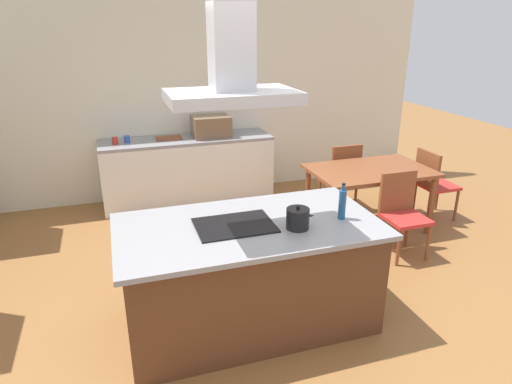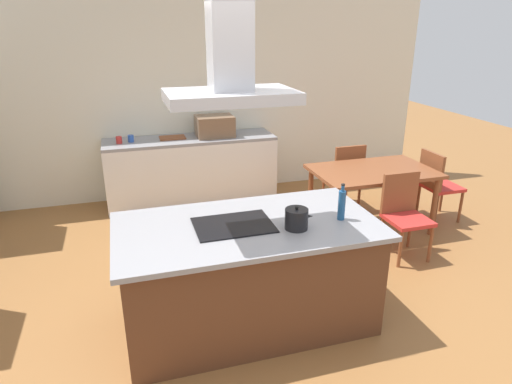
{
  "view_description": "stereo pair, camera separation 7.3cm",
  "coord_description": "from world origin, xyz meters",
  "px_view_note": "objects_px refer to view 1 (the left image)",
  "views": [
    {
      "loc": [
        -0.93,
        -3.06,
        2.38
      ],
      "look_at": [
        0.19,
        0.4,
        1.0
      ],
      "focal_mm": 31.69,
      "sensor_mm": 36.0,
      "label": 1
    },
    {
      "loc": [
        -0.86,
        -3.08,
        2.38
      ],
      "look_at": [
        0.19,
        0.4,
        1.0
      ],
      "focal_mm": 31.69,
      "sensor_mm": 36.0,
      "label": 2
    }
  ],
  "objects_px": {
    "olive_oil_bottle": "(342,204)",
    "range_hood": "(232,65)",
    "chair_facing_island": "(402,209)",
    "dining_table": "(370,176)",
    "coffee_mug_red": "(115,141)",
    "coffee_mug_blue": "(127,139)",
    "chair_at_right_end": "(433,180)",
    "cutting_board": "(169,138)",
    "tea_kettle": "(298,218)",
    "chair_facing_back_wall": "(342,172)",
    "countertop_microwave": "(211,126)",
    "cooktop": "(235,225)"
  },
  "relations": [
    {
      "from": "cooktop",
      "to": "chair_facing_back_wall",
      "type": "distance_m",
      "value": 2.87
    },
    {
      "from": "tea_kettle",
      "to": "dining_table",
      "type": "height_order",
      "value": "tea_kettle"
    },
    {
      "from": "olive_oil_bottle",
      "to": "cooktop",
      "type": "bearing_deg",
      "value": 171.4
    },
    {
      "from": "cutting_board",
      "to": "chair_facing_island",
      "type": "bearing_deg",
      "value": -46.66
    },
    {
      "from": "cooktop",
      "to": "olive_oil_bottle",
      "type": "bearing_deg",
      "value": -8.6
    },
    {
      "from": "tea_kettle",
      "to": "countertop_microwave",
      "type": "height_order",
      "value": "countertop_microwave"
    },
    {
      "from": "cutting_board",
      "to": "range_hood",
      "type": "height_order",
      "value": "range_hood"
    },
    {
      "from": "chair_at_right_end",
      "to": "range_hood",
      "type": "bearing_deg",
      "value": -155.49
    },
    {
      "from": "olive_oil_bottle",
      "to": "cutting_board",
      "type": "xyz_separation_m",
      "value": [
        -0.96,
        3.06,
        -0.12
      ]
    },
    {
      "from": "olive_oil_bottle",
      "to": "range_hood",
      "type": "height_order",
      "value": "range_hood"
    },
    {
      "from": "coffee_mug_blue",
      "to": "chair_facing_island",
      "type": "xyz_separation_m",
      "value": [
        2.67,
        -2.21,
        -0.44
      ]
    },
    {
      "from": "tea_kettle",
      "to": "countertop_microwave",
      "type": "relative_size",
      "value": 0.46
    },
    {
      "from": "cutting_board",
      "to": "coffee_mug_blue",
      "type": "bearing_deg",
      "value": -175.61
    },
    {
      "from": "cooktop",
      "to": "chair_facing_island",
      "type": "height_order",
      "value": "cooktop"
    },
    {
      "from": "coffee_mug_blue",
      "to": "chair_at_right_end",
      "type": "xyz_separation_m",
      "value": [
        3.59,
        -1.55,
        -0.44
      ]
    },
    {
      "from": "range_hood",
      "to": "olive_oil_bottle",
      "type": "bearing_deg",
      "value": -8.6
    },
    {
      "from": "coffee_mug_blue",
      "to": "tea_kettle",
      "type": "bearing_deg",
      "value": -70.38
    },
    {
      "from": "chair_at_right_end",
      "to": "tea_kettle",
      "type": "bearing_deg",
      "value": -148.53
    },
    {
      "from": "olive_oil_bottle",
      "to": "coffee_mug_blue",
      "type": "bearing_deg",
      "value": 116.39
    },
    {
      "from": "coffee_mug_blue",
      "to": "dining_table",
      "type": "distance_m",
      "value": 3.1
    },
    {
      "from": "chair_facing_island",
      "to": "dining_table",
      "type": "bearing_deg",
      "value": 90.0
    },
    {
      "from": "olive_oil_bottle",
      "to": "chair_facing_island",
      "type": "bearing_deg",
      "value": 34.37
    },
    {
      "from": "dining_table",
      "to": "chair_facing_back_wall",
      "type": "relative_size",
      "value": 1.57
    },
    {
      "from": "coffee_mug_red",
      "to": "range_hood",
      "type": "relative_size",
      "value": 0.1
    },
    {
      "from": "coffee_mug_red",
      "to": "coffee_mug_blue",
      "type": "relative_size",
      "value": 1.0
    },
    {
      "from": "olive_oil_bottle",
      "to": "tea_kettle",
      "type": "bearing_deg",
      "value": -172.0
    },
    {
      "from": "cutting_board",
      "to": "dining_table",
      "type": "height_order",
      "value": "cutting_board"
    },
    {
      "from": "chair_facing_back_wall",
      "to": "chair_at_right_end",
      "type": "relative_size",
      "value": 1.0
    },
    {
      "from": "cooktop",
      "to": "dining_table",
      "type": "height_order",
      "value": "cooktop"
    },
    {
      "from": "tea_kettle",
      "to": "range_hood",
      "type": "bearing_deg",
      "value": 157.54
    },
    {
      "from": "cooktop",
      "to": "olive_oil_bottle",
      "type": "height_order",
      "value": "olive_oil_bottle"
    },
    {
      "from": "tea_kettle",
      "to": "chair_facing_back_wall",
      "type": "bearing_deg",
      "value": 54.28
    },
    {
      "from": "chair_facing_island",
      "to": "range_hood",
      "type": "bearing_deg",
      "value": -161.57
    },
    {
      "from": "range_hood",
      "to": "cutting_board",
      "type": "bearing_deg",
      "value": 92.11
    },
    {
      "from": "cooktop",
      "to": "coffee_mug_blue",
      "type": "height_order",
      "value": "coffee_mug_blue"
    },
    {
      "from": "chair_facing_island",
      "to": "range_hood",
      "type": "distance_m",
      "value": 2.66
    },
    {
      "from": "countertop_microwave",
      "to": "cutting_board",
      "type": "relative_size",
      "value": 1.47
    },
    {
      "from": "tea_kettle",
      "to": "chair_facing_back_wall",
      "type": "height_order",
      "value": "tea_kettle"
    },
    {
      "from": "cooktop",
      "to": "countertop_microwave",
      "type": "bearing_deg",
      "value": 80.84
    },
    {
      "from": "cooktop",
      "to": "range_hood",
      "type": "bearing_deg",
      "value": 180.0
    },
    {
      "from": "coffee_mug_blue",
      "to": "chair_facing_back_wall",
      "type": "relative_size",
      "value": 0.1
    },
    {
      "from": "olive_oil_bottle",
      "to": "chair_at_right_end",
      "type": "relative_size",
      "value": 0.34
    },
    {
      "from": "chair_at_right_end",
      "to": "range_hood",
      "type": "relative_size",
      "value": 0.99
    },
    {
      "from": "coffee_mug_red",
      "to": "olive_oil_bottle",
      "type": "bearing_deg",
      "value": -61.11
    },
    {
      "from": "chair_facing_back_wall",
      "to": "range_hood",
      "type": "distance_m",
      "value": 3.26
    },
    {
      "from": "coffee_mug_blue",
      "to": "chair_at_right_end",
      "type": "height_order",
      "value": "coffee_mug_blue"
    },
    {
      "from": "cooktop",
      "to": "chair_at_right_end",
      "type": "distance_m",
      "value": 3.25
    },
    {
      "from": "tea_kettle",
      "to": "chair_facing_island",
      "type": "distance_m",
      "value": 1.85
    },
    {
      "from": "tea_kettle",
      "to": "dining_table",
      "type": "relative_size",
      "value": 0.16
    },
    {
      "from": "cooktop",
      "to": "coffee_mug_blue",
      "type": "xyz_separation_m",
      "value": [
        -0.65,
        2.89,
        0.04
      ]
    }
  ]
}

